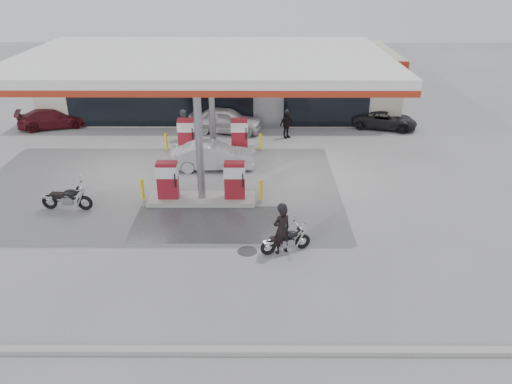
# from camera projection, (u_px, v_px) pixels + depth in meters

# --- Properties ---
(ground) EXTENTS (90.00, 90.00, 0.00)m
(ground) POSITION_uv_depth(u_px,v_px,m) (197.00, 224.00, 19.42)
(ground) COLOR gray
(ground) RESTS_ON ground
(wet_patch) EXTENTS (6.00, 3.00, 0.00)m
(wet_patch) POSITION_uv_depth(u_px,v_px,m) (210.00, 224.00, 19.42)
(wet_patch) COLOR #4C4C4F
(wet_patch) RESTS_ON ground
(drain_cover) EXTENTS (0.70, 0.70, 0.01)m
(drain_cover) POSITION_uv_depth(u_px,v_px,m) (247.00, 251.00, 17.61)
(drain_cover) COLOR #38383A
(drain_cover) RESTS_ON ground
(kerb) EXTENTS (28.00, 0.25, 0.15)m
(kerb) POSITION_uv_depth(u_px,v_px,m) (167.00, 351.00, 13.06)
(kerb) COLOR gray
(kerb) RESTS_ON ground
(store_building) EXTENTS (22.00, 8.22, 4.00)m
(store_building) POSITION_uv_depth(u_px,v_px,m) (222.00, 80.00, 32.96)
(store_building) COLOR beige
(store_building) RESTS_ON ground
(canopy) EXTENTS (16.00, 10.02, 5.51)m
(canopy) POSITION_uv_depth(u_px,v_px,m) (204.00, 62.00, 21.68)
(canopy) COLOR silver
(canopy) RESTS_ON ground
(pump_island_near) EXTENTS (5.14, 1.30, 1.78)m
(pump_island_near) POSITION_uv_depth(u_px,v_px,m) (201.00, 186.00, 20.92)
(pump_island_near) COLOR #9E9E99
(pump_island_near) RESTS_ON ground
(pump_island_far) EXTENTS (5.14, 1.30, 1.78)m
(pump_island_far) POSITION_uv_depth(u_px,v_px,m) (213.00, 138.00, 26.35)
(pump_island_far) COLOR #9E9E99
(pump_island_far) RESTS_ON ground
(main_motorcycle) EXTENTS (1.81, 0.85, 0.96)m
(main_motorcycle) POSITION_uv_depth(u_px,v_px,m) (286.00, 241.00, 17.43)
(main_motorcycle) COLOR black
(main_motorcycle) RESTS_ON ground
(biker_main) EXTENTS (0.78, 0.69, 1.80)m
(biker_main) POSITION_uv_depth(u_px,v_px,m) (282.00, 230.00, 17.17)
(biker_main) COLOR black
(biker_main) RESTS_ON ground
(parked_motorcycle) EXTENTS (2.13, 0.82, 1.09)m
(parked_motorcycle) POSITION_uv_depth(u_px,v_px,m) (68.00, 199.00, 20.32)
(parked_motorcycle) COLOR black
(parked_motorcycle) RESTS_ON ground
(sedan_white) EXTENTS (4.52, 2.42, 1.46)m
(sedan_white) POSITION_uv_depth(u_px,v_px,m) (226.00, 120.00, 29.23)
(sedan_white) COLOR silver
(sedan_white) RESTS_ON ground
(attendant) EXTENTS (0.87, 1.00, 1.74)m
(attendant) POSITION_uv_depth(u_px,v_px,m) (184.00, 125.00, 27.98)
(attendant) COLOR slate
(attendant) RESTS_ON ground
(hatchback_silver) EXTENTS (4.01, 1.56, 1.30)m
(hatchback_silver) POSITION_uv_depth(u_px,v_px,m) (213.00, 156.00, 24.20)
(hatchback_silver) COLOR #AAACB2
(hatchback_silver) RESTS_ON ground
(parked_car_left) EXTENTS (4.38, 2.84, 1.18)m
(parked_car_left) POSITION_uv_depth(u_px,v_px,m) (53.00, 118.00, 30.05)
(parked_car_left) COLOR #4C1017
(parked_car_left) RESTS_ON ground
(parked_car_right) EXTENTS (4.15, 2.71, 1.06)m
(parked_car_right) POSITION_uv_depth(u_px,v_px,m) (385.00, 120.00, 30.00)
(parked_car_right) COLOR black
(parked_car_right) RESTS_ON ground
(biker_walking) EXTENTS (0.96, 0.88, 1.58)m
(biker_walking) POSITION_uv_depth(u_px,v_px,m) (286.00, 124.00, 28.28)
(biker_walking) COLOR black
(biker_walking) RESTS_ON ground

